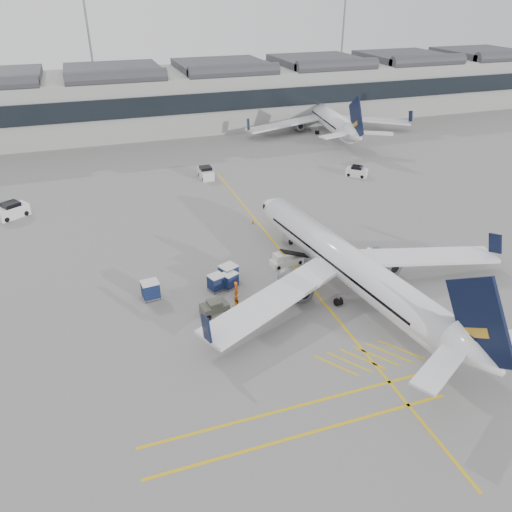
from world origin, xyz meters
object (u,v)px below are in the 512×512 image
object	(u,v)px
airliner_main	(350,266)
baggage_cart_a	(228,273)
belt_loader	(286,260)
pushback_tug	(215,308)
ramp_agent_b	(236,305)
ramp_agent_a	(236,290)

from	to	relation	value
airliner_main	baggage_cart_a	world-z (taller)	airliner_main
belt_loader	baggage_cart_a	world-z (taller)	baggage_cart_a
pushback_tug	baggage_cart_a	bearing A→B (deg)	53.40
airliner_main	baggage_cart_a	bearing A→B (deg)	144.90
belt_loader	ramp_agent_b	size ratio (longest dim) A/B	2.50
ramp_agent_a	ramp_agent_b	size ratio (longest dim) A/B	1.01
ramp_agent_a	pushback_tug	xyz separation A→B (m)	(-2.66, -1.90, -0.27)
ramp_agent_b	baggage_cart_a	bearing A→B (deg)	-116.45
ramp_agent_a	ramp_agent_b	distance (m)	2.52
baggage_cart_a	airliner_main	bearing A→B (deg)	-50.71
belt_loader	airliner_main	bearing A→B (deg)	-67.93
airliner_main	belt_loader	xyz separation A→B (m)	(-3.79, 6.87, -2.31)
airliner_main	belt_loader	size ratio (longest dim) A/B	8.19
belt_loader	ramp_agent_b	bearing A→B (deg)	-145.07
baggage_cart_a	pushback_tug	world-z (taller)	baggage_cart_a
baggage_cart_a	ramp_agent_a	size ratio (longest dim) A/B	1.22
belt_loader	ramp_agent_a	distance (m)	8.28
baggage_cart_a	ramp_agent_b	size ratio (longest dim) A/B	1.23
belt_loader	baggage_cart_a	xyz separation A→B (m)	(-6.80, -1.40, 0.47)
ramp_agent_a	pushback_tug	size ratio (longest dim) A/B	0.67
airliner_main	ramp_agent_b	distance (m)	11.69
airliner_main	pushback_tug	size ratio (longest dim) A/B	13.62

